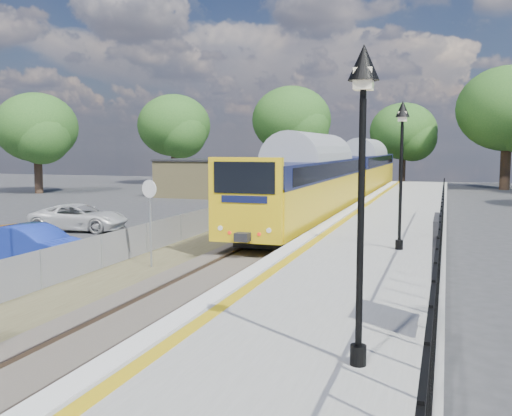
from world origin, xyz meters
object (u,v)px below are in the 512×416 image
at_px(victorian_lamp_south, 363,131).
at_px(car_blue, 34,245).
at_px(train, 345,173).
at_px(victorian_lamp_north, 402,140).
at_px(car_yellow, 34,242).
at_px(speed_sign, 150,208).
at_px(car_white, 80,217).

distance_m(victorian_lamp_south, car_blue, 15.02).
height_order(victorian_lamp_south, car_blue, victorian_lamp_south).
bearing_deg(train, victorian_lamp_north, -75.78).
height_order(victorian_lamp_north, car_yellow, victorian_lamp_north).
height_order(speed_sign, car_white, speed_sign).
height_order(victorian_lamp_north, car_white, victorian_lamp_north).
bearing_deg(victorian_lamp_north, car_yellow, -176.18).
height_order(train, car_blue, train).
relative_size(train, car_yellow, 10.62).
xyz_separation_m(speed_sign, car_white, (-7.71, 6.82, -1.42)).
distance_m(victorian_lamp_north, car_white, 17.08).
distance_m(car_blue, car_white, 8.51).
xyz_separation_m(speed_sign, car_yellow, (-5.13, 0.42, -1.52)).
distance_m(train, speed_sign, 22.38).
bearing_deg(car_yellow, speed_sign, -81.85).
bearing_deg(car_yellow, victorian_lamp_south, -111.49).
xyz_separation_m(victorian_lamp_south, car_white, (-15.95, 15.52, -3.64)).
distance_m(train, car_blue, 24.11).
bearing_deg(speed_sign, car_yellow, -171.67).
bearing_deg(car_yellow, victorian_lamp_north, -73.35).
distance_m(victorian_lamp_south, car_white, 22.55).
relative_size(car_yellow, car_white, 0.82).
xyz_separation_m(car_yellow, car_white, (-2.58, 6.40, 0.10)).
xyz_separation_m(train, car_blue, (-6.80, -23.08, -1.63)).
bearing_deg(train, car_blue, -106.41).
height_order(car_blue, car_white, car_blue).
distance_m(train, car_white, 18.68).
height_order(victorian_lamp_north, speed_sign, victorian_lamp_north).
bearing_deg(speed_sign, victorian_lamp_north, 22.18).
height_order(speed_sign, car_yellow, speed_sign).
bearing_deg(car_blue, car_white, 31.68).
bearing_deg(victorian_lamp_north, car_white, 160.69).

